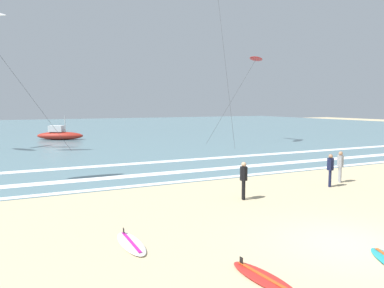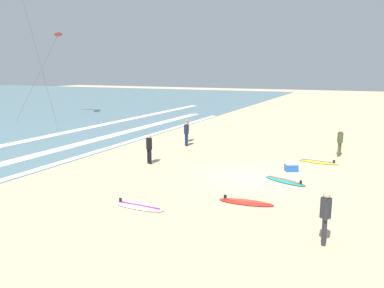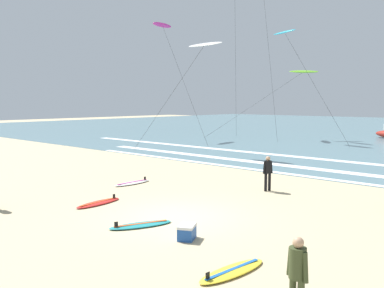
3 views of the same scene
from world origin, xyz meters
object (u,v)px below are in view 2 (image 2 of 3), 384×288
at_px(surfer_mid_group, 149,146).
at_px(surfboard_left_pile, 285,181).
at_px(surfer_left_near, 187,128).
at_px(surfer_left_far, 325,213).
at_px(surfer_foreground_main, 186,132).
at_px(surfboard_near_water, 318,162).
at_px(surfboard_foreground_flat, 139,206).
at_px(cooler_box, 291,167).
at_px(kite_red_low_near, 58,35).
at_px(surfer_right_near, 340,140).
at_px(surfboard_right_spare, 246,202).

distance_m(surfer_mid_group, surfboard_left_pile, 7.37).
bearing_deg(surfer_left_near, surfer_left_far, -140.57).
height_order(surfer_mid_group, surfer_foreground_main, same).
bearing_deg(surfboard_left_pile, surfboard_near_water, -12.27).
relative_size(surfer_foreground_main, surfboard_foreground_flat, 0.76).
bearing_deg(surfer_foreground_main, surfboard_foreground_flat, -163.36).
bearing_deg(surfboard_left_pile, cooler_box, 2.14).
bearing_deg(kite_red_low_near, surfer_left_near, -112.72).
relative_size(surfer_left_far, surfer_left_near, 1.00).
xyz_separation_m(surfboard_near_water, cooler_box, (-2.40, 1.02, 0.18)).
distance_m(surfer_left_near, surfer_right_near, 10.01).
distance_m(surfboard_left_pile, kite_red_low_near, 31.39).
relative_size(surfer_foreground_main, surfboard_left_pile, 0.74).
bearing_deg(cooler_box, surfboard_left_pile, -177.86).
bearing_deg(kite_red_low_near, surfboard_foreground_flat, -131.99).
height_order(surfer_right_near, surfboard_near_water, surfer_right_near).
relative_size(surfer_right_near, kite_red_low_near, 0.18).
relative_size(surfboard_right_spare, surfboard_near_water, 0.99).
xyz_separation_m(surfboard_foreground_flat, kite_red_low_near, (20.03, 22.26, 8.46)).
xyz_separation_m(surfer_left_far, surfer_foreground_main, (11.35, 9.81, 0.00)).
bearing_deg(kite_red_low_near, surfer_foreground_main, -115.34).
relative_size(surfer_left_near, cooler_box, 2.14).
bearing_deg(surfboard_foreground_flat, surfer_left_far, -92.53).
relative_size(surfer_foreground_main, surfboard_right_spare, 0.75).
bearing_deg(kite_red_low_near, surfboard_left_pile, -118.69).
height_order(surfer_foreground_main, surfer_right_near, same).
height_order(surfer_mid_group, cooler_box, surfer_mid_group).
xyz_separation_m(surfer_left_near, surfer_right_near, (-0.32, -10.00, 0.00)).
distance_m(surfer_foreground_main, surfboard_near_water, 8.65).
bearing_deg(surfboard_left_pile, surfboard_foreground_flat, 142.31).
relative_size(surfer_left_near, surfer_right_near, 1.00).
relative_size(surfer_left_near, surfboard_foreground_flat, 0.76).
bearing_deg(surfer_foreground_main, cooler_box, -115.47).
bearing_deg(surfer_mid_group, surfer_foreground_main, 2.94).
height_order(surfer_mid_group, surfer_left_near, same).
distance_m(surfer_mid_group, surfboard_right_spare, 7.58).
relative_size(surfboard_right_spare, cooler_box, 2.86).
height_order(surfboard_near_water, surfboard_left_pile, same).
height_order(surfboard_near_water, surfboard_foreground_flat, same).
bearing_deg(surfboard_foreground_flat, surfer_left_near, 17.42).
bearing_deg(surfer_foreground_main, surfer_left_near, 23.93).
bearing_deg(surfboard_foreground_flat, surfboard_right_spare, -59.19).
bearing_deg(surfer_left_near, kite_red_low_near, 67.28).
xyz_separation_m(surfer_mid_group, surfer_right_near, (6.16, -9.17, 0.00)).
xyz_separation_m(surfer_left_near, cooler_box, (-4.84, -8.06, -0.74)).
bearing_deg(surfboard_near_water, surfer_foreground_main, 82.19).
xyz_separation_m(surfer_mid_group, surfboard_near_water, (4.03, -8.25, -0.91)).
bearing_deg(surfer_left_far, surfboard_right_spare, 52.18).
relative_size(surfer_left_far, surfer_right_near, 1.00).
xyz_separation_m(surfboard_left_pile, cooler_box, (1.97, 0.07, 0.18)).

